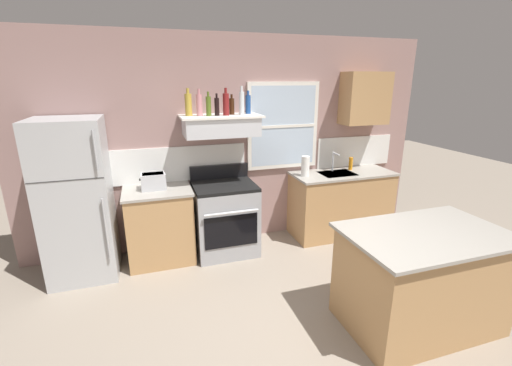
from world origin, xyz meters
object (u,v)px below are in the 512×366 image
at_px(refrigerator, 77,200).
at_px(bottle_balsamic_dark, 217,106).
at_px(bottle_red_label_wine, 226,104).
at_px(bottle_olive_oil_square, 209,106).
at_px(toaster, 153,181).
at_px(bottle_rose_pink, 199,105).
at_px(bottle_champagne_gold_foil, 188,104).
at_px(stove_range, 225,218).
at_px(bottle_clear_tall, 242,103).
at_px(bottle_brown_stout, 232,106).
at_px(paper_towel_roll, 305,166).
at_px(dish_soap_bottle, 351,164).
at_px(kitchen_island, 421,279).
at_px(bottle_blue_liqueur, 248,104).

distance_m(refrigerator, bottle_balsamic_dark, 1.87).
bearing_deg(bottle_red_label_wine, bottle_olive_oil_square, 178.77).
height_order(toaster, bottle_rose_pink, bottle_rose_pink).
bearing_deg(bottle_red_label_wine, bottle_champagne_gold_foil, 169.18).
bearing_deg(stove_range, bottle_clear_tall, 10.35).
xyz_separation_m(bottle_brown_stout, paper_towel_roll, (0.97, -0.08, -0.80)).
height_order(bottle_red_label_wine, bottle_clear_tall, bottle_clear_tall).
bearing_deg(bottle_olive_oil_square, dish_soap_bottle, 2.46).
bearing_deg(paper_towel_roll, dish_soap_bottle, 7.48).
bearing_deg(bottle_rose_pink, refrigerator, -175.66).
relative_size(stove_range, bottle_champagne_gold_foil, 3.48).
distance_m(bottle_champagne_gold_foil, kitchen_island, 3.00).
bearing_deg(bottle_blue_liqueur, stove_range, -156.95).
relative_size(dish_soap_bottle, kitchen_island, 0.13).
distance_m(bottle_olive_oil_square, dish_soap_bottle, 2.20).
bearing_deg(bottle_olive_oil_square, bottle_clear_tall, -0.59).
height_order(bottle_olive_oil_square, dish_soap_bottle, bottle_olive_oil_square).
xyz_separation_m(bottle_balsamic_dark, kitchen_island, (1.40, -1.93, -1.39)).
xyz_separation_m(toaster, bottle_olive_oil_square, (0.68, -0.02, 0.85)).
distance_m(bottle_rose_pink, bottle_red_label_wine, 0.31).
xyz_separation_m(bottle_balsamic_dark, bottle_brown_stout, (0.20, 0.07, -0.01)).
bearing_deg(kitchen_island, bottle_brown_stout, 120.91).
xyz_separation_m(bottle_balsamic_dark, bottle_blue_liqueur, (0.41, 0.11, 0.01)).
height_order(bottle_rose_pink, bottle_clear_tall, bottle_clear_tall).
bearing_deg(toaster, bottle_red_label_wine, -1.54).
xyz_separation_m(stove_range, bottle_champagne_gold_foil, (-0.37, 0.13, 1.41)).
bearing_deg(stove_range, bottle_blue_liqueur, 23.05).
relative_size(bottle_olive_oil_square, dish_soap_bottle, 1.53).
height_order(stove_range, bottle_clear_tall, bottle_clear_tall).
bearing_deg(bottle_olive_oil_square, bottle_brown_stout, 12.39).
height_order(stove_range, bottle_red_label_wine, bottle_red_label_wine).
height_order(bottle_champagne_gold_foil, bottle_clear_tall, bottle_clear_tall).
bearing_deg(bottle_olive_oil_square, bottle_balsamic_dark, -3.88).
distance_m(bottle_champagne_gold_foil, bottle_rose_pink, 0.13).
bearing_deg(paper_towel_roll, bottle_balsamic_dark, 179.69).
relative_size(bottle_olive_oil_square, paper_towel_roll, 1.02).
bearing_deg(bottle_clear_tall, bottle_rose_pink, 175.73).
bearing_deg(bottle_blue_liqueur, bottle_balsamic_dark, -165.02).
height_order(bottle_red_label_wine, dish_soap_bottle, bottle_red_label_wine).
relative_size(refrigerator, bottle_olive_oil_square, 6.47).
bearing_deg(bottle_blue_liqueur, bottle_champagne_gold_foil, -177.89).
height_order(bottle_clear_tall, kitchen_island, bottle_clear_tall).
distance_m(refrigerator, kitchen_island, 3.56).
bearing_deg(bottle_champagne_gold_foil, paper_towel_roll, -3.46).
distance_m(bottle_balsamic_dark, paper_towel_roll, 1.42).
distance_m(bottle_olive_oil_square, kitchen_island, 2.82).
relative_size(stove_range, kitchen_island, 0.78).
bearing_deg(bottle_balsamic_dark, bottle_champagne_gold_foil, 165.22).
height_order(bottle_olive_oil_square, bottle_balsamic_dark, bottle_olive_oil_square).
relative_size(bottle_olive_oil_square, bottle_balsamic_dark, 1.08).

